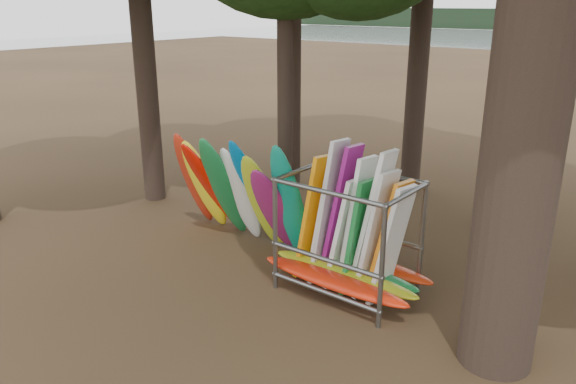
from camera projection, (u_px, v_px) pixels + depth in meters
The scene contains 3 objects.
ground at pixel (249, 278), 11.39m from camera, with size 120.00×120.00×0.00m, color #47331E.
kayak_row at pixel (238, 194), 12.54m from camera, with size 3.92×2.00×2.88m.
storage_rack at pixel (348, 241), 10.57m from camera, with size 3.17×1.57×2.93m.
Camera 1 is at (6.94, -7.55, 5.32)m, focal length 35.00 mm.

